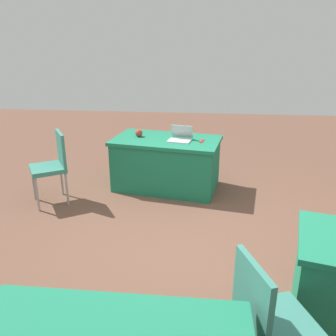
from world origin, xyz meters
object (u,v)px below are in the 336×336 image
chair_tucked_left (53,163)px  scissors_red (202,141)px  table_foreground (166,163)px  yarn_ball (139,133)px  chair_tucked_right (268,317)px  laptop_silver (180,138)px

chair_tucked_left → scissors_red: 2.07m
chair_tucked_left → scissors_red: chair_tucked_left is taller
table_foreground → chair_tucked_left: 1.61m
yarn_ball → chair_tucked_left: bearing=35.2°
chair_tucked_right → chair_tucked_left: bearing=-156.5°
chair_tucked_right → scissors_red: chair_tucked_right is taller
laptop_silver → yarn_ball: laptop_silver is taller
laptop_silver → table_foreground: bearing=-6.8°
laptop_silver → chair_tucked_right: bearing=114.5°
chair_tucked_left → chair_tucked_right: bearing=-167.9°
chair_tucked_right → laptop_silver: laptop_silver is taller
laptop_silver → yarn_ball: size_ratio=3.37×
chair_tucked_right → yarn_ball: size_ratio=8.77×
table_foreground → chair_tucked_right: size_ratio=1.74×
laptop_silver → scissors_red: laptop_silver is taller
table_foreground → chair_tucked_right: bearing=107.0°
scissors_red → laptop_silver: bearing=-80.2°
scissors_red → yarn_ball: bearing=-88.6°
chair_tucked_right → yarn_ball: (1.39, -3.26, 0.27)m
laptop_silver → scissors_red: (-0.31, 0.01, -0.04)m
chair_tucked_right → yarn_ball: bearing=-177.5°
yarn_ball → table_foreground: bearing=168.5°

